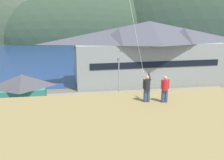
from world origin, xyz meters
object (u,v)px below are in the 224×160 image
at_px(storage_shed_near_lot, 23,95).
at_px(moored_boat_inner_slip, 80,66).
at_px(harbor_lodge, 149,50).
at_px(moored_boat_wharfside, 81,67).
at_px(parked_car_lone_by_shed, 92,103).
at_px(moored_boat_outer_mooring, 108,64).
at_px(person_kite_flyer, 147,88).
at_px(parked_car_front_row_end, 135,102).
at_px(parking_light_pole, 119,76).
at_px(wharf_dock, 95,68).
at_px(person_companion, 165,88).
at_px(parked_car_mid_row_near, 178,101).

bearing_deg(storage_shed_near_lot, moored_boat_inner_slip, 75.07).
relative_size(harbor_lodge, storage_shed_near_lot, 4.82).
bearing_deg(moored_boat_wharfside, parked_car_lone_by_shed, -88.81).
bearing_deg(harbor_lodge, moored_boat_outer_mooring, 109.40).
bearing_deg(person_kite_flyer, parked_car_front_row_end, 78.08).
distance_m(parked_car_front_row_end, parking_light_pole, 5.27).
bearing_deg(moored_boat_wharfside, parking_light_pole, -78.17).
distance_m(moored_boat_outer_mooring, moored_boat_inner_slip, 7.20).
bearing_deg(moored_boat_inner_slip, parked_car_front_row_end, -77.87).
bearing_deg(storage_shed_near_lot, moored_boat_outer_mooring, 64.25).
height_order(wharf_dock, person_companion, person_companion).
relative_size(harbor_lodge, wharf_dock, 1.94).
bearing_deg(wharf_dock, person_companion, -88.97).
bearing_deg(person_kite_flyer, moored_boat_wharfside, 94.11).
distance_m(parked_car_front_row_end, parked_car_mid_row_near, 5.90).
bearing_deg(person_companion, moored_boat_wharfside, 95.56).
relative_size(storage_shed_near_lot, moored_boat_inner_slip, 0.86).
distance_m(person_kite_flyer, person_companion, 1.14).
height_order(moored_boat_wharfside, person_kite_flyer, person_kite_flyer).
bearing_deg(moored_boat_inner_slip, parking_light_pole, -78.73).
bearing_deg(moored_boat_wharfside, parked_car_front_row_end, -77.35).
bearing_deg(harbor_lodge, parking_light_pole, -127.19).
bearing_deg(moored_boat_outer_mooring, wharf_dock, -140.94).
height_order(moored_boat_inner_slip, parked_car_front_row_end, moored_boat_inner_slip).
distance_m(wharf_dock, parked_car_mid_row_near, 29.58).
xyz_separation_m(moored_boat_inner_slip, parking_light_pole, (4.93, -24.75, 2.94)).
bearing_deg(parked_car_lone_by_shed, harbor_lodge, 49.28).
bearing_deg(person_kite_flyer, moored_boat_outer_mooring, 85.13).
xyz_separation_m(wharf_dock, person_kite_flyer, (-0.33, -42.65, 6.95)).
relative_size(storage_shed_near_lot, moored_boat_wharfside, 0.95).
distance_m(wharf_dock, parked_car_front_row_end, 28.00).
bearing_deg(person_companion, parked_car_front_row_end, 82.37).
xyz_separation_m(parked_car_front_row_end, person_companion, (-2.02, -15.07, 6.22)).
bearing_deg(parked_car_lone_by_shed, moored_boat_wharfside, 91.19).
relative_size(moored_boat_outer_mooring, parked_car_mid_row_near, 1.82).
relative_size(parked_car_lone_by_shed, person_kite_flyer, 2.32).
bearing_deg(parked_car_mid_row_near, parked_car_front_row_end, 175.94).
bearing_deg(moored_boat_outer_mooring, person_companion, -93.47).
bearing_deg(harbor_lodge, person_companion, -105.89).
bearing_deg(parked_car_front_row_end, person_companion, -97.63).
relative_size(moored_boat_inner_slip, parked_car_lone_by_shed, 1.66).
height_order(moored_boat_outer_mooring, parked_car_mid_row_near, moored_boat_outer_mooring).
bearing_deg(parked_car_mid_row_near, parked_car_lone_by_shed, 174.78).
relative_size(moored_boat_wharfside, person_companion, 3.75).
height_order(wharf_dock, parked_car_mid_row_near, parked_car_mid_row_near).
height_order(moored_boat_wharfside, parked_car_lone_by_shed, moored_boat_wharfside).
height_order(moored_boat_outer_mooring, parked_car_lone_by_shed, moored_boat_outer_mooring).
xyz_separation_m(moored_boat_wharfside, person_kite_flyer, (3.03, -42.23, 6.57)).
distance_m(wharf_dock, person_kite_flyer, 43.21).
xyz_separation_m(parked_car_mid_row_near, parked_car_lone_by_shed, (-11.49, 1.05, 0.00)).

